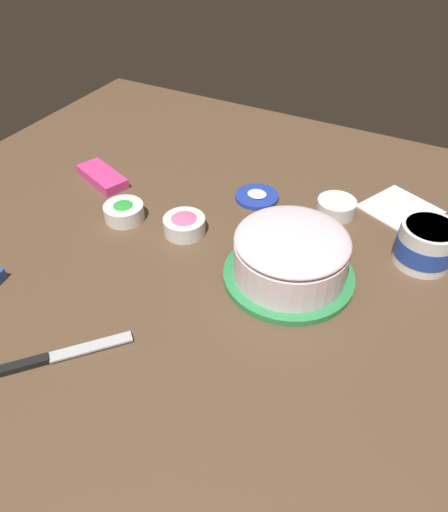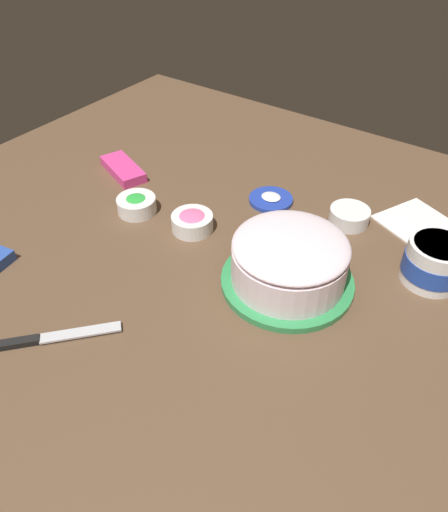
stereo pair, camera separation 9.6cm
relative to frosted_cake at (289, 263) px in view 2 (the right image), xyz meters
The scene contains 10 objects.
ground_plane 0.21m from the frosted_cake, 163.62° to the right, with size 1.54×1.54×0.00m, color brown.
frosted_cake is the anchor object (origin of this frame).
frosting_tub 0.28m from the frosted_cake, 38.06° to the left, with size 0.12×0.12×0.09m.
frosting_tub_lid 0.29m from the frosted_cake, 127.39° to the left, with size 0.11×0.11×0.02m.
spreading_knife 0.47m from the frosted_cake, 126.43° to the right, with size 0.17×0.19×0.01m.
sprinkle_bowl_pink 0.27m from the frosted_cake, behind, with size 0.09×0.09×0.04m.
sprinkle_bowl_rainbow 0.26m from the frosted_cake, 86.79° to the left, with size 0.09×0.09×0.04m.
sprinkle_bowl_green 0.41m from the frosted_cake, behind, with size 0.09×0.09×0.04m.
candy_box_upper 0.57m from the frosted_cake, 168.13° to the left, with size 0.15×0.06×0.02m, color #E53D8E.
paper_napkin 0.38m from the frosted_cake, 66.89° to the left, with size 0.15×0.15×0.01m, color white.
Camera 2 is at (0.49, -0.58, 0.66)m, focal length 33.92 mm.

